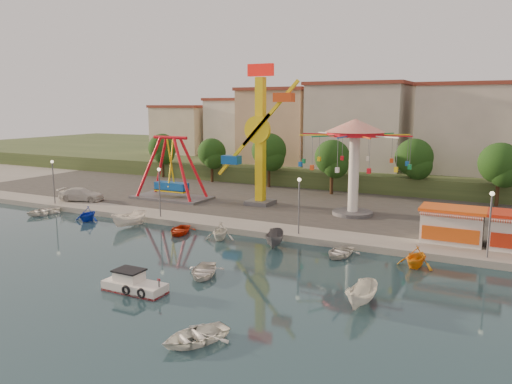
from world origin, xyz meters
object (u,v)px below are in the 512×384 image
Objects in this scene: wave_swinger at (355,145)px; rowboat_a at (203,271)px; pirate_ship_ride at (171,169)px; van at (82,194)px; skiff at (362,295)px; kamikaze_tower at (262,139)px; cabin_motorboat at (134,285)px.

rowboat_a is at bearing -101.44° from wave_swinger.
pirate_ship_ride reaches higher than van.
skiff is at bearing -72.33° from wave_swinger.
van is at bearing -145.45° from pirate_ship_ride.
van is at bearing 130.85° from rowboat_a.
rowboat_a is at bearing -74.05° from kamikaze_tower.
cabin_motorboat is at bearing -158.77° from skiff.
pirate_ship_ride is 2.24× the size of cabin_motorboat.
rowboat_a is at bearing -177.00° from skiff.
van reaches higher than skiff.
kamikaze_tower reaches higher than wave_swinger.
van is at bearing -159.79° from kamikaze_tower.
wave_swinger reaches higher than pirate_ship_ride.
wave_swinger is 3.06× the size of rowboat_a.
kamikaze_tower is 1.42× the size of wave_swinger.
wave_swinger is 2.10× the size of van.
wave_swinger is at bearing -1.60° from kamikaze_tower.
cabin_motorboat is (-7.15, -27.36, -7.78)m from wave_swinger.
wave_swinger is at bearing 111.86° from skiff.
skiff is 0.69× the size of van.
cabin_motorboat is 1.18× the size of rowboat_a.
skiff is (30.62, -21.71, -3.65)m from pirate_ship_ride.
kamikaze_tower is (12.15, 1.53, 4.08)m from pirate_ship_ride.
kamikaze_tower is at bearing -89.89° from van.
wave_swinger is 29.33m from cabin_motorboat.
rowboat_a is (18.72, -21.46, -4.00)m from pirate_ship_ride.
kamikaze_tower reaches higher than skiff.
pirate_ship_ride is 0.61× the size of kamikaze_tower.
cabin_motorboat is at bearing -58.27° from pirate_ship_ride.
pirate_ship_ride is 2.61× the size of skiff.
rowboat_a is (-4.59, -22.69, -7.80)m from wave_swinger.
pirate_ship_ride is 1.81× the size of van.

